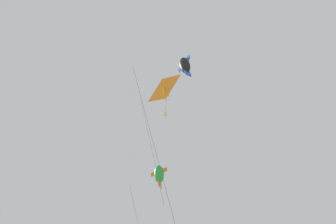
{
  "coord_description": "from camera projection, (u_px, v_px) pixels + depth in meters",
  "views": [
    {
      "loc": [
        13.85,
        1.16,
        13.85
      ],
      "look_at": [
        -0.13,
        2.15,
        33.04
      ],
      "focal_mm": 40.55,
      "sensor_mm": 36.0,
      "label": 1
    }
  ],
  "objects": [
    {
      "name": "kite_fish_highest",
      "position": [
        185.0,
        66.0,
        19.24
      ],
      "size": [
        3.32,
        3.06,
        9.28
      ],
      "rotation": [
        0.22,
        0.0,
        0.48
      ],
      "color": "black"
    },
    {
      "name": "kite_fish_far_centre",
      "position": [
        159.0,
        174.0,
        24.68
      ],
      "size": [
        2.57,
        2.36,
        8.4
      ],
      "rotation": [
        0.17,
        0.0,
        1.03
      ],
      "color": "green"
    },
    {
      "name": "kite_delta_near_right",
      "position": [
        165.0,
        90.0,
        27.35
      ],
      "size": [
        2.94,
        2.67,
        9.8
      ],
      "rotation": [
        0.2,
        0.0,
        0.73
      ],
      "color": "orange"
    }
  ]
}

